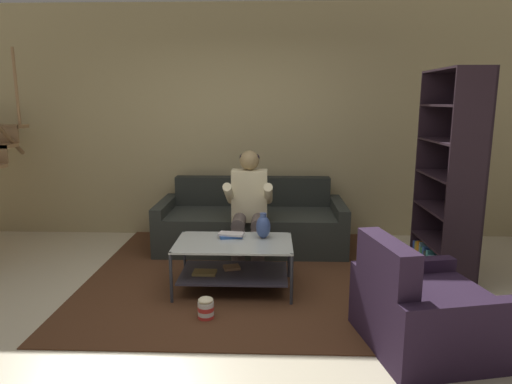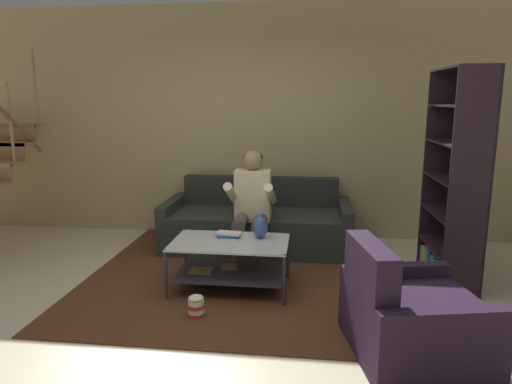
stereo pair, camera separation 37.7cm
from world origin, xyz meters
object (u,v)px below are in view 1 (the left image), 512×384
(vase, at_px, (263,226))
(popcorn_tub, at_px, (206,308))
(person_seated_center, at_px, (249,203))
(coffee_table, at_px, (233,258))
(bookshelf, at_px, (450,193))
(armchair, at_px, (423,312))
(book_stack, at_px, (231,235))
(couch, at_px, (251,225))

(vase, distance_m, popcorn_tub, 0.97)
(person_seated_center, height_order, coffee_table, person_seated_center)
(vase, distance_m, bookshelf, 1.87)
(vase, relative_size, armchair, 0.23)
(vase, bearing_deg, popcorn_tub, -121.93)
(book_stack, height_order, popcorn_tub, book_stack)
(couch, relative_size, popcorn_tub, 11.81)
(person_seated_center, distance_m, book_stack, 0.62)
(person_seated_center, xyz_separation_m, book_stack, (-0.14, -0.58, -0.18))
(book_stack, bearing_deg, couch, 82.75)
(person_seated_center, distance_m, bookshelf, 2.01)
(couch, xyz_separation_m, popcorn_tub, (-0.28, -1.85, -0.19))
(bookshelf, bearing_deg, couch, 158.31)
(couch, bearing_deg, popcorn_tub, -98.75)
(book_stack, xyz_separation_m, armchair, (1.46, -1.09, -0.22))
(bookshelf, relative_size, armchair, 1.96)
(couch, bearing_deg, person_seated_center, -90.00)
(couch, height_order, bookshelf, bookshelf)
(book_stack, xyz_separation_m, popcorn_tub, (-0.14, -0.73, -0.39))
(book_stack, relative_size, armchair, 0.24)
(person_seated_center, relative_size, popcorn_tub, 6.59)
(bookshelf, bearing_deg, coffee_table, -167.37)
(person_seated_center, xyz_separation_m, popcorn_tub, (-0.28, -1.31, -0.57))
(book_stack, xyz_separation_m, bookshelf, (2.13, 0.33, 0.35))
(coffee_table, bearing_deg, bookshelf, 12.63)
(couch, distance_m, vase, 1.18)
(couch, relative_size, bookshelf, 1.07)
(book_stack, bearing_deg, armchair, -36.70)
(person_seated_center, height_order, book_stack, person_seated_center)
(couch, distance_m, book_stack, 1.15)
(coffee_table, distance_m, book_stack, 0.23)
(person_seated_center, xyz_separation_m, vase, (0.16, -0.59, -0.09))
(person_seated_center, bearing_deg, armchair, -51.69)
(book_stack, height_order, bookshelf, bookshelf)
(coffee_table, xyz_separation_m, armchair, (1.43, -0.95, -0.05))
(person_seated_center, relative_size, vase, 5.06)
(book_stack, relative_size, popcorn_tub, 1.35)
(vase, bearing_deg, armchair, -43.02)
(bookshelf, distance_m, armchair, 1.67)
(vase, distance_m, book_stack, 0.32)
(couch, height_order, vase, couch)
(vase, height_order, armchair, armchair)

